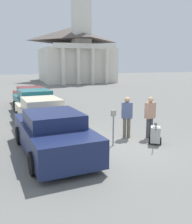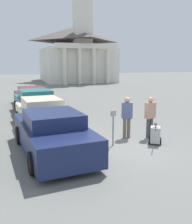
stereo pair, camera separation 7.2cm
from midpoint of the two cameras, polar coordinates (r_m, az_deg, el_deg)
ground_plane at (r=9.40m, az=5.22°, el=-7.93°), size 120.00×120.00×0.00m
parked_car_navy at (r=8.68m, az=-9.71°, el=-4.85°), size 2.42×4.93×1.48m
parked_car_cream at (r=11.95m, az=-12.18°, el=-0.56°), size 2.30×4.88×1.47m
parked_car_teal at (r=15.33m, az=-13.60°, el=2.04°), size 2.43×4.99×1.50m
parked_car_maroon at (r=18.32m, az=-14.40°, el=3.30°), size 2.37×5.31×1.39m
parking_meter at (r=9.26m, az=4.18°, el=-2.09°), size 0.18×0.09×1.36m
person_worker at (r=10.29m, az=7.28°, el=-0.64°), size 0.46×0.32×1.71m
person_supervisor at (r=10.45m, az=12.45°, el=-0.62°), size 0.46×0.30×1.72m
equipment_cart at (r=9.80m, az=13.58°, el=-5.03°), size 0.68×0.95×1.00m
church at (r=42.01m, az=-4.48°, el=13.78°), size 10.82×13.12×20.44m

